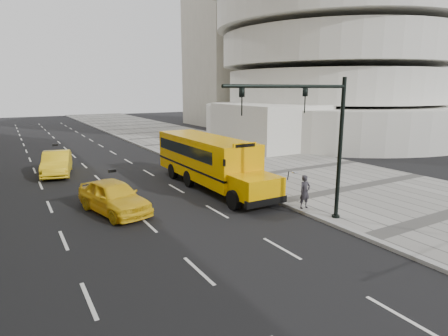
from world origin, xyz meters
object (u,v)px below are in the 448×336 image
school_bus (207,158)px  traffic_signal (317,133)px  taxi_far (57,163)px  pedestrian (305,192)px  taxi_near (114,197)px

school_bus → traffic_signal: 8.91m
taxi_far → pedestrian: pedestrian is taller
taxi_near → taxi_far: (-1.33, 10.27, 0.01)m
taxi_near → traffic_signal: 9.96m
traffic_signal → school_bus: bearing=94.6°
school_bus → taxi_far: size_ratio=2.34×
taxi_near → pedestrian: bearing=-42.3°
taxi_far → taxi_near: bearing=-71.4°
school_bus → taxi_far: school_bus is taller
taxi_far → traffic_signal: bearing=-51.9°
pedestrian → school_bus: bearing=105.3°
pedestrian → traffic_signal: 3.72m
taxi_far → pedestrian: (9.45, -14.77, 0.17)m
taxi_near → traffic_signal: bearing=-54.8°
pedestrian → traffic_signal: (-1.08, -1.74, 3.11)m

